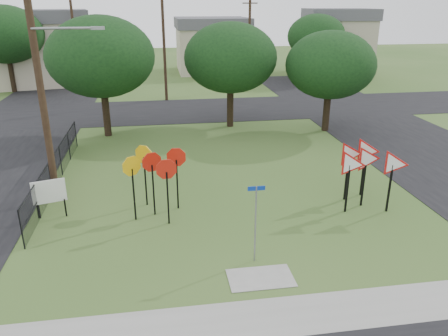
# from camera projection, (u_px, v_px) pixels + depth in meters

# --- Properties ---
(ground) EXTENTS (140.00, 140.00, 0.00)m
(ground) POSITION_uv_depth(u_px,v_px,m) (245.00, 239.00, 15.58)
(ground) COLOR #355520
(sidewalk) EXTENTS (30.00, 1.60, 0.02)m
(sidewalk) POSITION_uv_depth(u_px,v_px,m) (276.00, 317.00, 11.70)
(sidewalk) COLOR gray
(sidewalk) RESTS_ON ground
(street_right) EXTENTS (8.00, 50.00, 0.02)m
(street_right) POSITION_uv_depth(u_px,v_px,m) (406.00, 141.00, 26.54)
(street_right) COLOR black
(street_right) RESTS_ON ground
(street_far) EXTENTS (60.00, 8.00, 0.02)m
(street_far) POSITION_uv_depth(u_px,v_px,m) (194.00, 110.00, 34.04)
(street_far) COLOR black
(street_far) RESTS_ON ground
(curb_pad) EXTENTS (2.00, 1.20, 0.02)m
(curb_pad) POSITION_uv_depth(u_px,v_px,m) (261.00, 278.00, 13.37)
(curb_pad) COLOR gray
(curb_pad) RESTS_ON ground
(street_name_sign) EXTENTS (0.55, 0.05, 2.65)m
(street_name_sign) POSITION_uv_depth(u_px,v_px,m) (256.00, 219.00, 13.74)
(street_name_sign) COLOR gray
(street_name_sign) RESTS_ON ground
(stop_sign_cluster) EXTENTS (2.44, 2.09, 2.62)m
(stop_sign_cluster) POSITION_uv_depth(u_px,v_px,m) (154.00, 169.00, 16.75)
(stop_sign_cluster) COLOR black
(stop_sign_cluster) RESTS_ON ground
(yield_sign_cluster) EXTENTS (2.72, 2.22, 2.63)m
(yield_sign_cluster) POSITION_uv_depth(u_px,v_px,m) (364.00, 161.00, 17.56)
(yield_sign_cluster) COLOR black
(yield_sign_cluster) RESTS_ON ground
(info_board) EXTENTS (1.21, 0.39, 1.56)m
(info_board) POSITION_uv_depth(u_px,v_px,m) (49.00, 193.00, 16.80)
(info_board) COLOR black
(info_board) RESTS_ON ground
(utility_pole_main) EXTENTS (3.55, 0.33, 10.00)m
(utility_pole_main) POSITION_uv_depth(u_px,v_px,m) (41.00, 77.00, 16.83)
(utility_pole_main) COLOR #38271A
(utility_pole_main) RESTS_ON ground
(far_pole_a) EXTENTS (1.40, 0.24, 9.00)m
(far_pole_a) POSITION_uv_depth(u_px,v_px,m) (164.00, 45.00, 35.80)
(far_pole_a) COLOR #38271A
(far_pole_a) RESTS_ON ground
(far_pole_b) EXTENTS (1.40, 0.24, 8.50)m
(far_pole_b) POSITION_uv_depth(u_px,v_px,m) (249.00, 43.00, 40.74)
(far_pole_b) COLOR #38271A
(far_pole_b) RESTS_ON ground
(far_pole_c) EXTENTS (1.40, 0.24, 9.00)m
(far_pole_c) POSITION_uv_depth(u_px,v_px,m) (75.00, 40.00, 40.19)
(far_pole_c) COLOR #38271A
(far_pole_c) RESTS_ON ground
(fence_run) EXTENTS (0.05, 11.55, 1.50)m
(fence_run) POSITION_uv_depth(u_px,v_px,m) (56.00, 168.00, 19.98)
(fence_run) COLOR black
(fence_run) RESTS_ON ground
(house_left) EXTENTS (10.58, 8.88, 7.20)m
(house_left) POSITION_uv_depth(u_px,v_px,m) (41.00, 47.00, 43.64)
(house_left) COLOR #BEB399
(house_left) RESTS_ON ground
(house_mid) EXTENTS (8.40, 8.40, 6.20)m
(house_mid) POSITION_uv_depth(u_px,v_px,m) (212.00, 44.00, 51.95)
(house_mid) COLOR #BEB399
(house_mid) RESTS_ON ground
(house_right) EXTENTS (8.30, 8.30, 7.20)m
(house_right) POSITION_uv_depth(u_px,v_px,m) (337.00, 41.00, 50.10)
(house_right) COLOR #BEB399
(house_right) RESTS_ON ground
(tree_near_left) EXTENTS (6.40, 6.40, 7.27)m
(tree_near_left) POSITION_uv_depth(u_px,v_px,m) (101.00, 57.00, 25.91)
(tree_near_left) COLOR black
(tree_near_left) RESTS_ON ground
(tree_near_mid) EXTENTS (6.00, 6.00, 6.80)m
(tree_near_mid) POSITION_uv_depth(u_px,v_px,m) (230.00, 58.00, 28.09)
(tree_near_mid) COLOR black
(tree_near_mid) RESTS_ON ground
(tree_near_right) EXTENTS (5.60, 5.60, 6.33)m
(tree_near_right) POSITION_uv_depth(u_px,v_px,m) (330.00, 65.00, 27.23)
(tree_near_right) COLOR black
(tree_near_right) RESTS_ON ground
(tree_far_left) EXTENTS (6.80, 6.80, 7.73)m
(tree_far_left) POSITION_uv_depth(u_px,v_px,m) (5.00, 34.00, 39.12)
(tree_far_left) COLOR black
(tree_far_left) RESTS_ON ground
(tree_far_right) EXTENTS (6.00, 6.00, 6.80)m
(tree_far_right) POSITION_uv_depth(u_px,v_px,m) (316.00, 36.00, 45.51)
(tree_far_right) COLOR black
(tree_far_right) RESTS_ON ground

